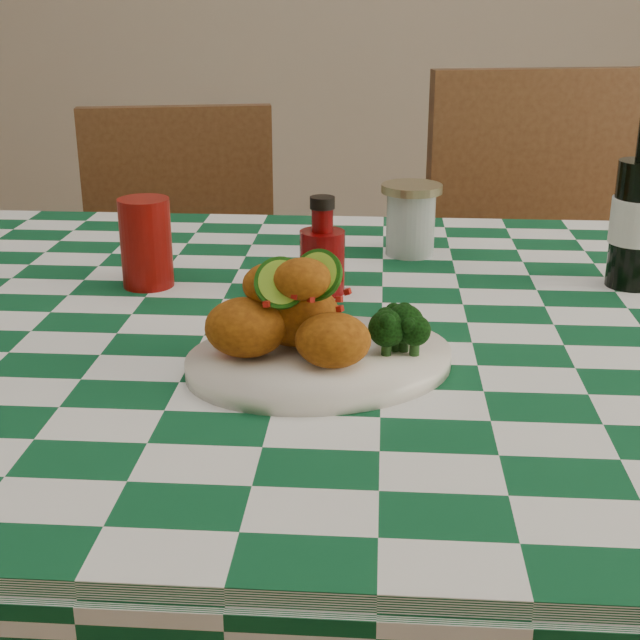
# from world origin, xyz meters

# --- Properties ---
(dining_table) EXTENTS (1.66, 1.06, 0.79)m
(dining_table) POSITION_xyz_m (0.00, 0.00, 0.39)
(dining_table) COLOR #0D4A27
(dining_table) RESTS_ON ground
(plate) EXTENTS (0.34, 0.31, 0.02)m
(plate) POSITION_xyz_m (0.04, -0.15, 0.80)
(plate) COLOR white
(plate) RESTS_ON dining_table
(fried_chicken_pile) EXTENTS (0.16, 0.12, 0.10)m
(fried_chicken_pile) POSITION_xyz_m (0.02, -0.15, 0.86)
(fried_chicken_pile) COLOR #A85910
(fried_chicken_pile) RESTS_ON plate
(broccoli_side) EXTENTS (0.07, 0.07, 0.05)m
(broccoli_side) POSITION_xyz_m (0.13, -0.14, 0.83)
(broccoli_side) COLOR black
(broccoli_side) RESTS_ON plate
(red_tumbler) EXTENTS (0.09, 0.09, 0.12)m
(red_tumbler) POSITION_xyz_m (-0.21, 0.11, 0.85)
(red_tumbler) COLOR maroon
(red_tumbler) RESTS_ON dining_table
(ketchup_bottle) EXTENTS (0.06, 0.06, 0.13)m
(ketchup_bottle) POSITION_xyz_m (0.02, 0.10, 0.85)
(ketchup_bottle) COLOR #600405
(ketchup_bottle) RESTS_ON dining_table
(mason_jar) EXTENTS (0.12, 0.12, 0.11)m
(mason_jar) POSITION_xyz_m (0.14, 0.29, 0.84)
(mason_jar) COLOR #B2BCBA
(mason_jar) RESTS_ON dining_table
(beer_bottle) EXTENTS (0.08, 0.08, 0.24)m
(beer_bottle) POSITION_xyz_m (0.44, 0.16, 0.91)
(beer_bottle) COLOR black
(beer_bottle) RESTS_ON dining_table
(wooden_chair_left) EXTENTS (0.50, 0.52, 0.92)m
(wooden_chair_left) POSITION_xyz_m (-0.32, 0.75, 0.46)
(wooden_chair_left) COLOR #472814
(wooden_chair_left) RESTS_ON ground
(wooden_chair_right) EXTENTS (0.55, 0.56, 1.01)m
(wooden_chair_right) POSITION_xyz_m (0.46, 0.71, 0.50)
(wooden_chair_right) COLOR #472814
(wooden_chair_right) RESTS_ON ground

